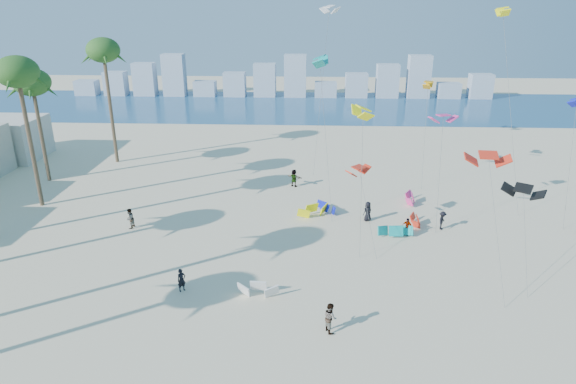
{
  "coord_description": "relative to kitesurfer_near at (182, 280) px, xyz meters",
  "views": [
    {
      "loc": [
        4.71,
        -20.82,
        18.78
      ],
      "look_at": [
        3.0,
        16.0,
        4.5
      ],
      "focal_mm": 31.19,
      "sensor_mm": 36.0,
      "label": 1
    }
  ],
  "objects": [
    {
      "name": "ground",
      "position": [
        3.94,
        -8.46,
        -0.83
      ],
      "size": [
        220.0,
        220.0,
        0.0
      ],
      "primitive_type": "plane",
      "color": "beige",
      "rests_on": "ground"
    },
    {
      "name": "kitesurfers_far",
      "position": [
        11.08,
        13.75,
        0.06
      ],
      "size": [
        39.62,
        12.47,
        1.88
      ],
      "color": "black",
      "rests_on": "ground"
    },
    {
      "name": "grounded_kites",
      "position": [
        12.37,
        10.6,
        -0.38
      ],
      "size": [
        15.73,
        18.98,
        1.01
      ],
      "color": "silver",
      "rests_on": "ground"
    },
    {
      "name": "ocean",
      "position": [
        3.94,
        63.54,
        -0.83
      ],
      "size": [
        220.0,
        220.0,
        0.0
      ],
      "primitive_type": "plane",
      "color": "navy",
      "rests_on": "ground"
    },
    {
      "name": "kitesurfer_near",
      "position": [
        0.0,
        0.0,
        0.0
      ],
      "size": [
        0.72,
        0.7,
        1.66
      ],
      "primitive_type": "imported",
      "rotation": [
        0.0,
        0.0,
        0.71
      ],
      "color": "black",
      "rests_on": "ground"
    },
    {
      "name": "flying_kites",
      "position": [
        17.77,
        14.03,
        10.75
      ],
      "size": [
        24.44,
        31.85,
        18.55
      ],
      "color": "red",
      "rests_on": "ground"
    },
    {
      "name": "distant_skyline",
      "position": [
        2.75,
        73.54,
        2.26
      ],
      "size": [
        85.0,
        3.0,
        8.4
      ],
      "color": "#9EADBF",
      "rests_on": "ground"
    },
    {
      "name": "kitesurfer_mid",
      "position": [
        10.0,
        -4.0,
        0.13
      ],
      "size": [
        1.04,
        1.15,
        1.92
      ],
      "primitive_type": "imported",
      "rotation": [
        0.0,
        0.0,
        1.98
      ],
      "color": "gray",
      "rests_on": "ground"
    }
  ]
}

